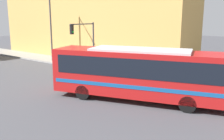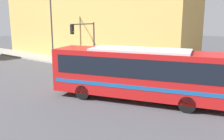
{
  "view_description": "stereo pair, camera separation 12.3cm",
  "coord_description": "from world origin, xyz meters",
  "px_view_note": "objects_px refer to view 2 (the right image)",
  "views": [
    {
      "loc": [
        -14.05,
        -7.8,
        5.4
      ],
      "look_at": [
        0.53,
        3.28,
        1.48
      ],
      "focal_mm": 40.0,
      "sensor_mm": 36.0,
      "label": 1
    },
    {
      "loc": [
        -13.97,
        -7.9,
        5.4
      ],
      "look_at": [
        0.53,
        3.28,
        1.48
      ],
      "focal_mm": 40.0,
      "sensor_mm": 36.0,
      "label": 2
    }
  ],
  "objects_px": {
    "traffic_light_pole": "(86,37)",
    "street_lamp": "(49,21)",
    "pedestrian_near_corner": "(95,58)",
    "parking_meter": "(102,61)",
    "city_bus": "(139,71)",
    "fire_hydrant": "(144,72)"
  },
  "relations": [
    {
      "from": "fire_hydrant",
      "to": "city_bus",
      "type": "bearing_deg",
      "value": -152.5
    },
    {
      "from": "city_bus",
      "to": "pedestrian_near_corner",
      "type": "distance_m",
      "value": 11.57
    },
    {
      "from": "parking_meter",
      "to": "street_lamp",
      "type": "xyz_separation_m",
      "value": [
        -0.08,
        7.98,
        3.89
      ]
    },
    {
      "from": "fire_hydrant",
      "to": "traffic_light_pole",
      "type": "xyz_separation_m",
      "value": [
        -1.05,
        6.09,
        2.88
      ]
    },
    {
      "from": "parking_meter",
      "to": "traffic_light_pole",
      "type": "bearing_deg",
      "value": 130.82
    },
    {
      "from": "fire_hydrant",
      "to": "pedestrian_near_corner",
      "type": "height_order",
      "value": "pedestrian_near_corner"
    },
    {
      "from": "parking_meter",
      "to": "pedestrian_near_corner",
      "type": "relative_size",
      "value": 0.74
    },
    {
      "from": "city_bus",
      "to": "pedestrian_near_corner",
      "type": "bearing_deg",
      "value": 38.91
    },
    {
      "from": "street_lamp",
      "to": "pedestrian_near_corner",
      "type": "relative_size",
      "value": 4.88
    },
    {
      "from": "city_bus",
      "to": "parking_meter",
      "type": "height_order",
      "value": "city_bus"
    },
    {
      "from": "city_bus",
      "to": "parking_meter",
      "type": "relative_size",
      "value": 9.56
    },
    {
      "from": "traffic_light_pole",
      "to": "pedestrian_near_corner",
      "type": "xyz_separation_m",
      "value": [
        1.95,
        0.56,
        -2.41
      ]
    },
    {
      "from": "traffic_light_pole",
      "to": "street_lamp",
      "type": "relative_size",
      "value": 0.58
    },
    {
      "from": "fire_hydrant",
      "to": "traffic_light_pole",
      "type": "distance_m",
      "value": 6.81
    },
    {
      "from": "city_bus",
      "to": "street_lamp",
      "type": "relative_size",
      "value": 1.46
    },
    {
      "from": "pedestrian_near_corner",
      "to": "fire_hydrant",
      "type": "bearing_deg",
      "value": -97.72
    },
    {
      "from": "pedestrian_near_corner",
      "to": "traffic_light_pole",
      "type": "bearing_deg",
      "value": -163.98
    },
    {
      "from": "city_bus",
      "to": "traffic_light_pole",
      "type": "relative_size",
      "value": 2.49
    },
    {
      "from": "traffic_light_pole",
      "to": "parking_meter",
      "type": "bearing_deg",
      "value": -49.18
    },
    {
      "from": "city_bus",
      "to": "pedestrian_near_corner",
      "type": "relative_size",
      "value": 7.11
    },
    {
      "from": "city_bus",
      "to": "traffic_light_pole",
      "type": "height_order",
      "value": "traffic_light_pole"
    },
    {
      "from": "traffic_light_pole",
      "to": "pedestrian_near_corner",
      "type": "bearing_deg",
      "value": 16.02
    }
  ]
}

